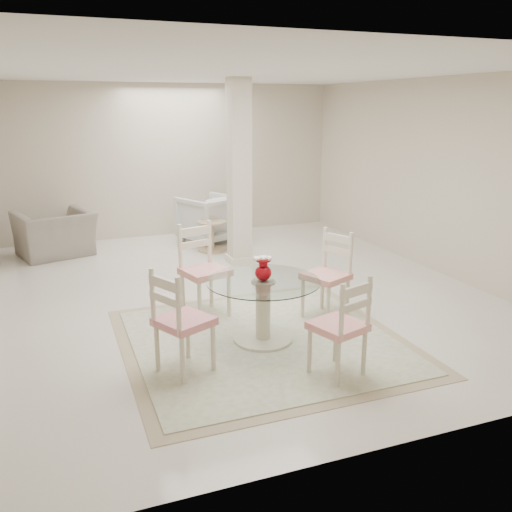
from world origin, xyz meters
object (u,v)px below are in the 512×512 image
object	(u,v)px
column	(239,173)
red_vase	(263,269)
dining_chair_south	(344,320)
dining_chair_north	(201,263)
dining_chair_east	(330,268)
recliner_taupe	(55,234)
armchair_white	(209,219)
side_table	(212,237)
dining_table	(263,311)
dining_chair_west	(178,315)

from	to	relation	value
column	red_vase	xyz separation A→B (m)	(-0.74, -2.84, -0.58)
red_vase	dining_chair_south	bearing A→B (deg)	-68.71
dining_chair_north	red_vase	bearing A→B (deg)	-83.93
dining_chair_east	recliner_taupe	distance (m)	4.76
column	armchair_white	distance (m)	1.69
side_table	dining_chair_north	bearing A→B (deg)	-108.54
dining_table	dining_chair_east	xyz separation A→B (m)	(0.95, 0.38, 0.24)
red_vase	dining_chair_east	xyz separation A→B (m)	(0.95, 0.38, -0.20)
dining_chair_north	side_table	size ratio (longest dim) A/B	2.32
dining_chair_east	armchair_white	distance (m)	3.88
dining_table	side_table	bearing A→B (deg)	81.77
dining_chair_west	armchair_white	bearing A→B (deg)	-45.24
dining_chair_east	column	bearing A→B (deg)	160.25
dining_chair_west	side_table	bearing A→B (deg)	-46.31
recliner_taupe	red_vase	bearing A→B (deg)	96.81
column	side_table	bearing A→B (deg)	105.51
dining_chair_north	recliner_taupe	world-z (taller)	dining_chair_north
dining_chair_north	dining_chair_south	distance (m)	2.04
dining_table	dining_chair_north	distance (m)	1.06
dining_chair_north	armchair_white	size ratio (longest dim) A/B	1.28
dining_chair_east	dining_table	bearing A→B (deg)	-92.86
dining_chair_north	recliner_taupe	distance (m)	3.59
column	side_table	world-z (taller)	column
dining_table	side_table	size ratio (longest dim) A/B	2.27
dining_chair_east	dining_chair_north	size ratio (longest dim) A/B	0.94
red_vase	dining_chair_north	size ratio (longest dim) A/B	0.22
recliner_taupe	dining_chair_east	bearing A→B (deg)	109.18
dining_chair_east	recliner_taupe	world-z (taller)	dining_chair_east
side_table	dining_chair_east	bearing A→B (deg)	-82.52
red_vase	dining_chair_west	size ratio (longest dim) A/B	0.23
dining_chair_west	armchair_white	distance (m)	4.90
dining_table	red_vase	size ratio (longest dim) A/B	4.49
armchair_white	side_table	world-z (taller)	armchair_white
column	armchair_white	xyz separation A→B (m)	(-0.08, 1.40, -0.94)
dining_chair_north	armchair_white	distance (m)	3.45
dining_chair_west	dining_chair_south	distance (m)	1.43
armchair_white	red_vase	bearing A→B (deg)	56.54
dining_chair_north	dining_chair_west	distance (m)	1.46
column	recliner_taupe	world-z (taller)	column
column	dining_chair_west	world-z (taller)	column
dining_chair_north	recliner_taupe	size ratio (longest dim) A/B	1.05
column	red_vase	distance (m)	2.99
recliner_taupe	armchair_white	bearing A→B (deg)	163.65
column	dining_chair_south	world-z (taller)	column
dining_table	dining_chair_east	world-z (taller)	dining_chair_east
side_table	dining_table	bearing A→B (deg)	-98.23
armchair_white	side_table	bearing A→B (deg)	53.32
red_vase	armchair_white	size ratio (longest dim) A/B	0.28
dining_table	armchair_white	world-z (taller)	armchair_white
dining_chair_north	armchair_white	world-z (taller)	dining_chair_north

